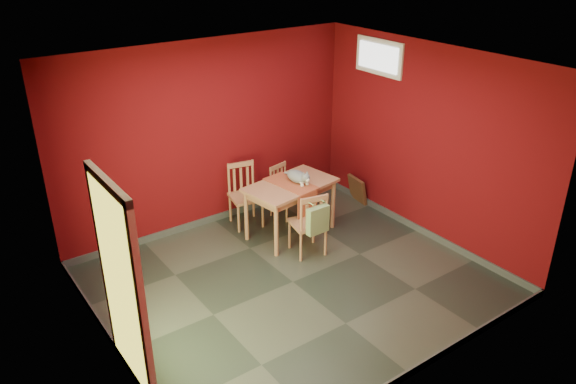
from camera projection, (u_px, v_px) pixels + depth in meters
ground at (293, 282)px, 7.00m from camera, size 4.50×4.50×0.00m
room_shell at (293, 278)px, 6.97m from camera, size 4.50×4.50×4.50m
doorway at (120, 281)px, 5.04m from camera, size 0.06×1.01×2.13m
window at (379, 57)px, 7.90m from camera, size 0.05×0.90×0.50m
outlet_plate at (300, 177)px, 9.17m from camera, size 0.08×0.02×0.12m
dining_table at (291, 190)px, 7.82m from camera, size 1.35×0.91×0.78m
table_runner at (296, 191)px, 7.71m from camera, size 0.48×0.83×0.39m
chair_far_left at (245, 194)px, 8.20m from camera, size 0.51×0.51×0.93m
chair_far_right at (284, 190)px, 8.47m from camera, size 0.45×0.45×0.80m
chair_near at (309, 223)px, 7.42m from camera, size 0.50×0.50×0.91m
tote_bag at (318, 220)px, 7.19m from camera, size 0.31×0.19×0.44m
cat at (297, 174)px, 7.79m from camera, size 0.29×0.47×0.22m
picture_frame at (357, 189)px, 8.98m from camera, size 0.20×0.43×0.41m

